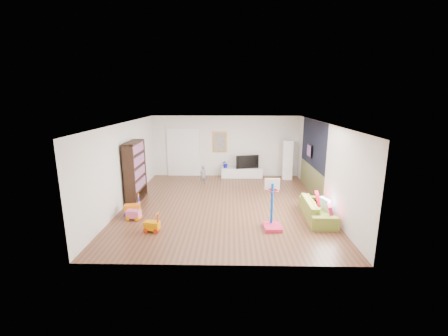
{
  "coord_description": "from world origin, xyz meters",
  "views": [
    {
      "loc": [
        0.21,
        -9.49,
        3.51
      ],
      "look_at": [
        0.0,
        0.4,
        1.15
      ],
      "focal_mm": 24.0,
      "sensor_mm": 36.0,
      "label": 1
    }
  ],
  "objects_px": {
    "sofa": "(318,209)",
    "basketball_hoop": "(273,205)",
    "media_console": "(242,173)",
    "bookshelf": "(135,172)"
  },
  "relations": [
    {
      "from": "bookshelf",
      "to": "sofa",
      "type": "xyz_separation_m",
      "value": [
        5.8,
        -1.39,
        -0.76
      ]
    },
    {
      "from": "bookshelf",
      "to": "basketball_hoop",
      "type": "height_order",
      "value": "bookshelf"
    },
    {
      "from": "bookshelf",
      "to": "sofa",
      "type": "relative_size",
      "value": 1.09
    },
    {
      "from": "media_console",
      "to": "bookshelf",
      "type": "distance_m",
      "value": 4.98
    },
    {
      "from": "media_console",
      "to": "basketball_hoop",
      "type": "height_order",
      "value": "basketball_hoop"
    },
    {
      "from": "bookshelf",
      "to": "sofa",
      "type": "distance_m",
      "value": 6.02
    },
    {
      "from": "sofa",
      "to": "basketball_hoop",
      "type": "height_order",
      "value": "basketball_hoop"
    },
    {
      "from": "bookshelf",
      "to": "sofa",
      "type": "height_order",
      "value": "bookshelf"
    },
    {
      "from": "media_console",
      "to": "bookshelf",
      "type": "bearing_deg",
      "value": -140.28
    },
    {
      "from": "sofa",
      "to": "media_console",
      "type": "bearing_deg",
      "value": 26.24
    }
  ]
}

